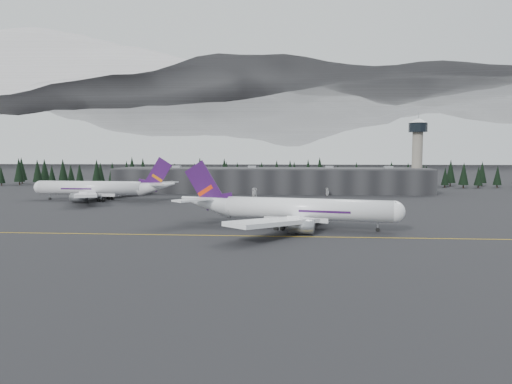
# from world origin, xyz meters

# --- Properties ---
(ground) EXTENTS (1400.00, 1400.00, 0.00)m
(ground) POSITION_xyz_m (0.00, 0.00, 0.00)
(ground) COLOR black
(ground) RESTS_ON ground
(taxiline) EXTENTS (400.00, 0.40, 0.02)m
(taxiline) POSITION_xyz_m (0.00, -2.00, 0.01)
(taxiline) COLOR gold
(taxiline) RESTS_ON ground
(terminal) EXTENTS (160.00, 30.00, 12.60)m
(terminal) POSITION_xyz_m (0.00, 125.00, 6.30)
(terminal) COLOR black
(terminal) RESTS_ON ground
(control_tower) EXTENTS (10.00, 10.00, 37.70)m
(control_tower) POSITION_xyz_m (75.00, 128.00, 23.41)
(control_tower) COLOR gray
(control_tower) RESTS_ON ground
(treeline) EXTENTS (360.00, 20.00, 15.00)m
(treeline) POSITION_xyz_m (0.00, 162.00, 7.50)
(treeline) COLOR black
(treeline) RESTS_ON ground
(mountain_ridge) EXTENTS (4400.00, 900.00, 420.00)m
(mountain_ridge) POSITION_xyz_m (0.00, 1000.00, 0.00)
(mountain_ridge) COLOR white
(mountain_ridge) RESTS_ON ground
(jet_main) EXTENTS (61.80, 56.53, 18.34)m
(jet_main) POSITION_xyz_m (9.29, 11.15, 5.17)
(jet_main) COLOR white
(jet_main) RESTS_ON ground
(jet_parked) EXTENTS (63.75, 58.74, 18.73)m
(jet_parked) POSITION_xyz_m (-70.08, 76.38, 5.28)
(jet_parked) COLOR silver
(jet_parked) RESTS_ON ground
(gse_vehicle_a) EXTENTS (2.82, 4.91, 1.29)m
(gse_vehicle_a) POSITION_xyz_m (-6.27, 93.33, 0.64)
(gse_vehicle_a) COLOR silver
(gse_vehicle_a) RESTS_ON ground
(gse_vehicle_b) EXTENTS (4.12, 2.75, 1.30)m
(gse_vehicle_b) POSITION_xyz_m (27.78, 106.66, 0.65)
(gse_vehicle_b) COLOR silver
(gse_vehicle_b) RESTS_ON ground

